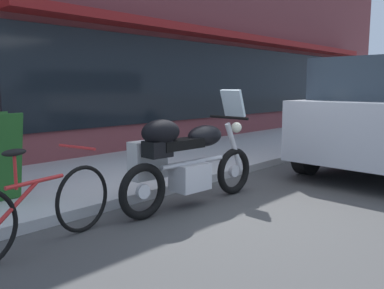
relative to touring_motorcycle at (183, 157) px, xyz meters
name	(u,v)px	position (x,y,z in m)	size (l,w,h in m)	color
ground_plane	(244,207)	(0.46, -0.56, -0.60)	(80.00, 80.00, 0.00)	#3D3D3D
storefront_building	(240,19)	(5.93, 3.44, 2.62)	(18.93, 0.90, 6.58)	brown
sidewalk_curb	(342,129)	(9.46, 1.90, -0.54)	(30.00, 2.77, 0.12)	#A7A7A7
touring_motorcycle	(183,157)	(0.00, 0.00, 0.00)	(2.14, 0.75, 1.38)	black
parked_bicycle	(37,209)	(-1.80, 0.07, -0.23)	(1.69, 0.49, 0.92)	black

